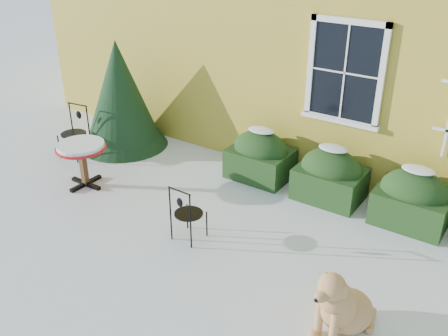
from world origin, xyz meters
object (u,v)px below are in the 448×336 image
Objects in this scene: bistro_table at (81,151)px; dog at (340,306)px; patio_chair_far at (75,131)px; evergreen_shrub at (121,105)px; patio_chair_near at (187,213)px.

bistro_table is 4.95m from dog.
bistro_table is 1.28m from patio_chair_far.
bistro_table is at bearing -67.61° from evergreen_shrub.
evergreen_shrub is at bearing 173.88° from dog.
patio_chair_far reaches higher than patio_chair_near.
patio_chair_near is (3.08, -1.87, -0.42)m from evergreen_shrub.
bistro_table is 0.84× the size of patio_chair_far.
patio_chair_near is at bearing -6.27° from bistro_table.
dog is (5.55, -2.32, -0.49)m from evergreen_shrub.
bistro_table is at bearing -171.78° from dog.
patio_chair_near is 3.61m from patio_chair_far.
evergreen_shrub is 2.52× the size of bistro_table.
evergreen_shrub is 2.12× the size of patio_chair_far.
dog is at bearing -22.25° from patio_chair_far.
evergreen_shrub is 2.23× the size of dog.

